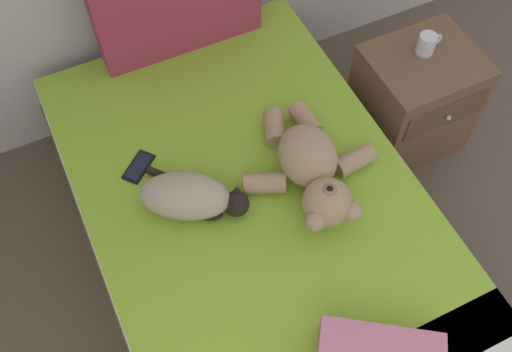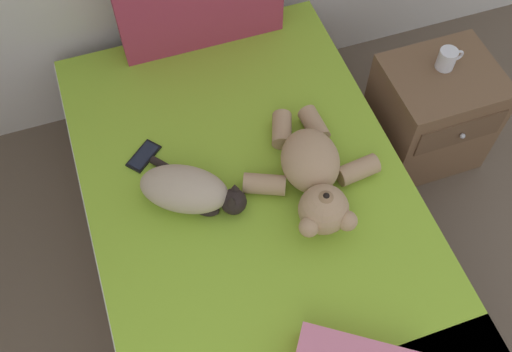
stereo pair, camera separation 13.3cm
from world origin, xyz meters
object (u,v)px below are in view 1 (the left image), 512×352
(nightstand, at_px, (414,99))
(mug, at_px, (427,44))
(teddy_bear, at_px, (313,170))
(cell_phone, at_px, (139,167))
(cat, at_px, (191,197))
(bed, at_px, (255,231))

(nightstand, relative_size, mug, 4.60)
(teddy_bear, height_order, nightstand, teddy_bear)
(teddy_bear, height_order, mug, teddy_bear)
(cell_phone, xyz_separation_m, mug, (1.35, 0.01, 0.08))
(cat, height_order, teddy_bear, teddy_bear)
(bed, bearing_deg, teddy_bear, -3.71)
(cell_phone, distance_m, nightstand, 1.36)
(cat, relative_size, mug, 3.39)
(bed, bearing_deg, cell_phone, 136.30)
(mug, bearing_deg, bed, -160.87)
(teddy_bear, distance_m, nightstand, 0.88)
(bed, relative_size, nightstand, 3.67)
(cell_phone, bearing_deg, nightstand, -1.50)
(cell_phone, relative_size, mug, 1.33)
(cat, height_order, cell_phone, cat)
(cell_phone, xyz_separation_m, nightstand, (1.34, -0.04, -0.24))
(bed, distance_m, mug, 1.11)
(teddy_bear, relative_size, cell_phone, 3.91)
(cat, relative_size, cell_phone, 2.56)
(cat, height_order, nightstand, cat)
(bed, xyz_separation_m, cat, (-0.23, 0.08, 0.33))
(bed, xyz_separation_m, nightstand, (0.99, 0.30, 0.02))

